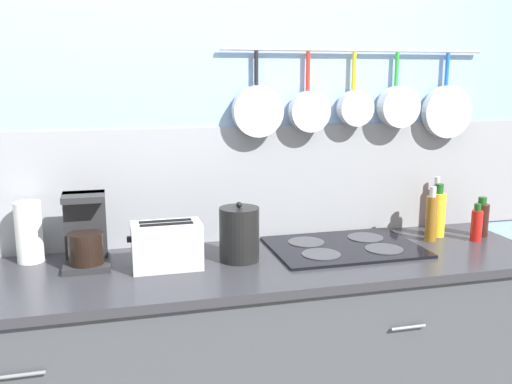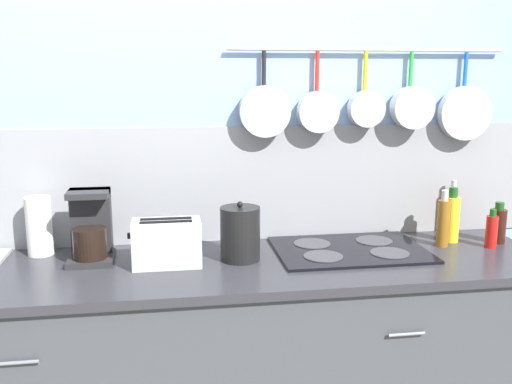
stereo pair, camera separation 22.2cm
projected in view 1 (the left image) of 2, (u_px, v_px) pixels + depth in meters
The scene contains 13 objects.
wall_back at pixel (199, 164), 2.51m from camera, with size 7.20×0.15×2.60m.
cabinet_base at pixel (216, 379), 2.33m from camera, with size 2.72×0.63×0.90m.
countertop at pixel (214, 270), 2.24m from camera, with size 2.76×0.65×0.03m.
paper_towel_roll at pixel (29, 232), 2.26m from camera, with size 0.10×0.10×0.24m.
coffee_maker at pixel (86, 236), 2.22m from camera, with size 0.18×0.19×0.29m.
toaster at pixel (167, 246), 2.19m from camera, with size 0.28×0.14×0.18m.
kettle at pixel (239, 234), 2.28m from camera, with size 0.16×0.16×0.24m.
cooktop at pixel (344, 247), 2.46m from camera, with size 0.63×0.45×0.01m.
bottle_hot_sauce at pixel (431, 217), 2.55m from camera, with size 0.05×0.05×0.25m.
bottle_dish_soap at pixel (438, 213), 2.63m from camera, with size 0.07×0.07×0.25m.
bottle_vinegar at pixel (436, 206), 2.77m from camera, with size 0.04×0.04×0.25m.
bottle_sesame_oil at pixel (477, 225), 2.56m from camera, with size 0.05×0.05×0.17m.
bottle_cooking_wine at pixel (481, 219), 2.64m from camera, with size 0.07×0.07×0.18m.
Camera 1 is at (-0.39, -2.10, 1.66)m, focal length 40.00 mm.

